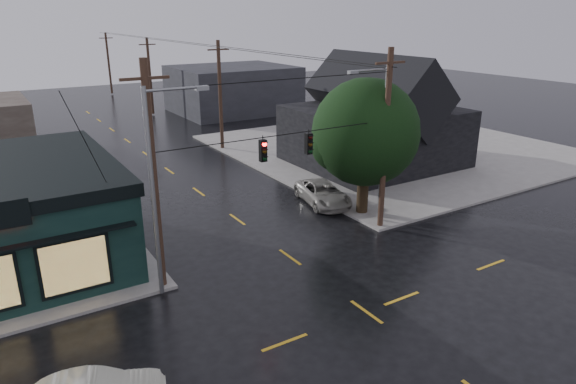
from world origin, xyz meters
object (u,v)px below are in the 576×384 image
utility_pole_ne (380,227)px  corner_tree (366,133)px  suv_silver (323,193)px  utility_pole_nw (164,287)px

utility_pole_ne → corner_tree: bearing=77.5°
suv_silver → utility_pole_nw: bearing=-146.8°
corner_tree → utility_pole_ne: (-0.50, -2.26, -5.14)m
corner_tree → suv_silver: (-1.00, 2.77, -4.44)m
suv_silver → corner_tree: bearing=-58.9°
utility_pole_ne → suv_silver: bearing=95.7°
corner_tree → utility_pole_nw: 14.62m
corner_tree → suv_silver: corner_tree is taller
utility_pole_nw → suv_silver: size_ratio=2.00×
corner_tree → utility_pole_nw: corner_tree is taller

